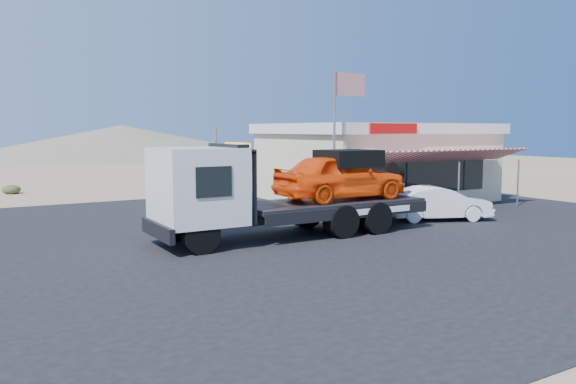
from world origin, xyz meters
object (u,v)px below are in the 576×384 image
Objects in this scene: tow_truck at (287,186)px; flagpole at (339,126)px; white_sedan at (438,203)px; jerky_store at (375,161)px.

tow_truck is 4.75m from flagpole.
tow_truck is 1.59× the size of flagpole.
jerky_store is at bearing 3.38° from white_sedan.
tow_truck is 0.92× the size of jerky_store.
tow_truck is at bearing 111.12° from white_sedan.
white_sedan is at bearing -1.34° from tow_truck.
white_sedan is 5.01m from flagpole.
flagpole reaches higher than jerky_store.
tow_truck is at bearing -144.36° from jerky_store.
tow_truck is 6.98m from white_sedan.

